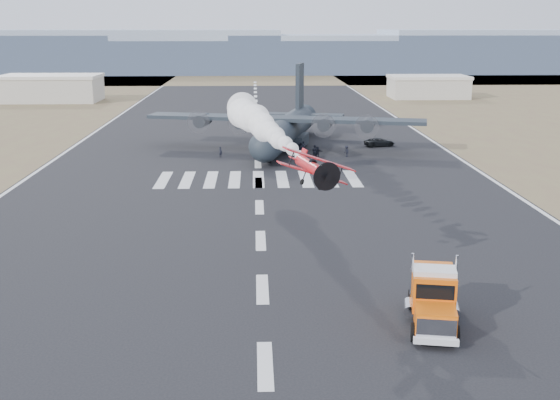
{
  "coord_description": "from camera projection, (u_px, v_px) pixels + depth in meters",
  "views": [
    {
      "loc": [
        -0.52,
        -36.75,
        19.0
      ],
      "look_at": [
        1.72,
        23.1,
        4.0
      ],
      "focal_mm": 45.0,
      "sensor_mm": 36.0,
      "label": 1
    }
  ],
  "objects": [
    {
      "name": "ridge_seg_c",
      "position": [
        96.0,
        51.0,
        287.87
      ],
      "size": [
        150.0,
        50.0,
        17.0
      ],
      "primitive_type": "cube",
      "color": "#8291A6",
      "rests_on": "ground"
    },
    {
      "name": "crew_e",
      "position": [
        300.0,
        148.0,
        106.44
      ],
      "size": [
        0.97,
        0.86,
        1.7
      ],
      "primitive_type": "imported",
      "rotation": [
        0.0,
        0.0,
        0.52
      ],
      "color": "black",
      "rests_on": "ground"
    },
    {
      "name": "crew_a",
      "position": [
        303.0,
        147.0,
        106.25
      ],
      "size": [
        0.79,
        0.7,
        1.85
      ],
      "primitive_type": "imported",
      "rotation": [
        0.0,
        0.0,
        0.24
      ],
      "color": "black",
      "rests_on": "ground"
    },
    {
      "name": "transport_aircraft",
      "position": [
        287.0,
        127.0,
        110.88
      ],
      "size": [
        43.22,
        35.34,
        12.57
      ],
      "rotation": [
        0.0,
        0.0,
        -0.24
      ],
      "color": "#1D252C",
      "rests_on": "ground"
    },
    {
      "name": "runway_markings",
      "position": [
        258.0,
        164.0,
        98.42
      ],
      "size": [
        60.0,
        260.0,
        0.01
      ],
      "primitive_type": null,
      "color": "silver",
      "rests_on": "ground"
    },
    {
      "name": "crew_c",
      "position": [
        346.0,
        151.0,
        103.61
      ],
      "size": [
        0.91,
        1.19,
        1.67
      ],
      "primitive_type": "imported",
      "rotation": [
        0.0,
        0.0,
        5.15
      ],
      "color": "black",
      "rests_on": "ground"
    },
    {
      "name": "scrub_far",
      "position": [
        255.0,
        77.0,
        263.21
      ],
      "size": [
        500.0,
        80.0,
        0.0
      ],
      "primitive_type": "cube",
      "color": "brown",
      "rests_on": "ground"
    },
    {
      "name": "crew_g",
      "position": [
        221.0,
        152.0,
        103.25
      ],
      "size": [
        0.75,
        0.75,
        1.6
      ],
      "primitive_type": "imported",
      "rotation": [
        0.0,
        0.0,
        2.32
      ],
      "color": "black",
      "rests_on": "ground"
    },
    {
      "name": "ridge_seg_e",
      "position": [
        410.0,
        53.0,
        292.83
      ],
      "size": [
        150.0,
        50.0,
        15.0
      ],
      "primitive_type": "cube",
      "color": "#8291A6",
      "rests_on": "ground"
    },
    {
      "name": "crew_d",
      "position": [
        256.0,
        151.0,
        103.52
      ],
      "size": [
        1.15,
        0.78,
        1.79
      ],
      "primitive_type": "imported",
      "rotation": [
        0.0,
        0.0,
        3.39
      ],
      "color": "black",
      "rests_on": "ground"
    },
    {
      "name": "crew_b",
      "position": [
        300.0,
        149.0,
        104.82
      ],
      "size": [
        0.86,
        1.04,
        1.84
      ],
      "primitive_type": "imported",
      "rotation": [
        0.0,
        0.0,
        5.12
      ],
      "color": "black",
      "rests_on": "ground"
    },
    {
      "name": "ground",
      "position": [
        265.0,
        365.0,
        40.26
      ],
      "size": [
        500.0,
        500.0,
        0.0
      ],
      "primitive_type": "plane",
      "color": "black",
      "rests_on": "ground"
    },
    {
      "name": "smoke_trail",
      "position": [
        251.0,
        117.0,
        76.66
      ],
      "size": [
        7.45,
        33.23,
        3.66
      ],
      "rotation": [
        0.0,
        0.0,
        0.17
      ],
      "color": "white"
    },
    {
      "name": "support_vehicle",
      "position": [
        380.0,
        142.0,
        112.71
      ],
      "size": [
        5.29,
        3.49,
        1.35
      ],
      "primitive_type": "imported",
      "rotation": [
        0.0,
        0.0,
        1.85
      ],
      "color": "black",
      "rests_on": "ground"
    },
    {
      "name": "aerobatic_biplane",
      "position": [
        313.0,
        167.0,
        50.76
      ],
      "size": [
        5.56,
        5.34,
        3.2
      ],
      "rotation": [
        0.0,
        0.36,
        0.17
      ],
      "color": "red"
    },
    {
      "name": "hangar_right",
      "position": [
        428.0,
        87.0,
        186.6
      ],
      "size": [
        20.5,
        12.5,
        5.9
      ],
      "color": "#A7A295",
      "rests_on": "ground"
    },
    {
      "name": "hangar_left",
      "position": [
        51.0,
        88.0,
        178.1
      ],
      "size": [
        24.5,
        14.5,
        6.7
      ],
      "color": "#A7A295",
      "rests_on": "ground"
    },
    {
      "name": "crew_f",
      "position": [
        317.0,
        152.0,
        103.41
      ],
      "size": [
        1.49,
        0.6,
        1.57
      ],
      "primitive_type": "imported",
      "rotation": [
        0.0,
        0.0,
        0.09
      ],
      "color": "black",
      "rests_on": "ground"
    },
    {
      "name": "ridge_seg_d",
      "position": [
        255.0,
        56.0,
        290.71
      ],
      "size": [
        150.0,
        50.0,
        13.0
      ],
      "primitive_type": "cube",
      "color": "#8291A6",
      "rests_on": "ground"
    },
    {
      "name": "crew_h",
      "position": [
        315.0,
        151.0,
        103.02
      ],
      "size": [
        1.06,
        1.03,
        1.89
      ],
      "primitive_type": "imported",
      "rotation": [
        0.0,
        0.0,
        2.41
      ],
      "color": "black",
      "rests_on": "ground"
    },
    {
      "name": "semi_truck",
      "position": [
        433.0,
        297.0,
        45.35
      ],
      "size": [
        4.14,
        8.84,
        3.88
      ],
      "rotation": [
        0.0,
        0.0,
        -0.19
      ],
      "color": "black",
      "rests_on": "ground"
    }
  ]
}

